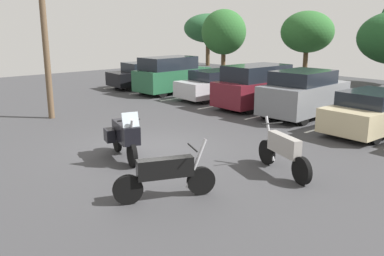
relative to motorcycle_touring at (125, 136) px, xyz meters
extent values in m
cube|color=#38383A|center=(-0.30, 1.02, -0.74)|extent=(44.00, 44.00, 0.10)
cylinder|color=black|center=(0.65, -0.19, -0.35)|extent=(0.67, 0.30, 0.67)
cylinder|color=black|center=(-0.82, 0.24, -0.35)|extent=(0.67, 0.30, 0.67)
cube|color=black|center=(-0.09, 0.03, 0.10)|extent=(1.21, 0.67, 0.54)
cylinder|color=#B2B2B7|center=(0.54, -0.16, 0.07)|extent=(0.51, 0.21, 1.14)
cylinder|color=black|center=(0.46, -0.14, 0.55)|extent=(0.21, 0.60, 0.04)
cube|color=black|center=(0.55, -0.16, 0.15)|extent=(0.55, 0.55, 0.49)
cube|color=#B2C1CC|center=(0.60, -0.18, 0.59)|extent=(0.28, 0.47, 0.39)
cube|color=black|center=(-0.33, 0.43, -0.05)|extent=(0.49, 0.35, 0.36)
cube|color=black|center=(-0.51, -0.18, -0.05)|extent=(0.49, 0.35, 0.36)
cylinder|color=black|center=(2.90, 2.66, -0.35)|extent=(0.67, 0.35, 0.67)
cylinder|color=black|center=(4.37, 2.11, -0.35)|extent=(0.67, 0.35, 0.67)
cube|color=gray|center=(3.64, 2.39, 0.07)|extent=(1.19, 0.63, 0.49)
cylinder|color=#B2B2B7|center=(3.01, 2.62, 0.07)|extent=(0.51, 0.25, 1.14)
cylinder|color=black|center=(3.09, 2.59, 0.50)|extent=(0.25, 0.59, 0.04)
cylinder|color=black|center=(3.25, -0.09, -0.36)|extent=(0.36, 0.64, 0.64)
cylinder|color=black|center=(2.60, -1.58, -0.36)|extent=(0.36, 0.64, 0.64)
cube|color=black|center=(2.92, -0.83, 0.03)|extent=(0.73, 1.23, 0.43)
cylinder|color=#B2B2B7|center=(3.20, -0.20, 0.05)|extent=(0.26, 0.49, 1.11)
cylinder|color=black|center=(3.17, -0.27, 0.42)|extent=(0.58, 0.28, 0.04)
cube|color=silver|center=(-12.45, 8.73, -0.68)|extent=(0.12, 4.72, 0.01)
cube|color=silver|center=(-9.63, 8.73, -0.68)|extent=(0.12, 4.72, 0.01)
cube|color=silver|center=(-6.80, 8.73, -0.68)|extent=(0.12, 4.72, 0.01)
cube|color=silver|center=(-3.98, 8.73, -0.68)|extent=(0.12, 4.72, 0.01)
cube|color=silver|center=(-1.15, 8.73, -0.68)|extent=(0.12, 4.72, 0.01)
cube|color=silver|center=(1.67, 8.73, -0.68)|extent=(0.12, 4.72, 0.01)
cube|color=black|center=(-11.17, 8.66, -0.06)|extent=(2.14, 4.73, 0.79)
cube|color=black|center=(-11.19, 8.35, 0.59)|extent=(1.82, 2.11, 0.52)
cylinder|color=black|center=(-11.86, 10.28, -0.34)|extent=(0.26, 0.71, 0.70)
cylinder|color=black|center=(-10.27, 10.18, -0.34)|extent=(0.26, 0.71, 0.70)
cylinder|color=black|center=(-12.06, 7.14, -0.34)|extent=(0.26, 0.71, 0.70)
cylinder|color=black|center=(-10.48, 7.04, -0.34)|extent=(0.26, 0.71, 0.70)
cube|color=#235638|center=(-8.43, 8.51, 0.09)|extent=(2.09, 4.49, 1.12)
cube|color=black|center=(-8.41, 8.20, 0.99)|extent=(1.86, 3.15, 0.69)
cylinder|color=black|center=(-9.30, 9.95, -0.35)|extent=(0.26, 0.69, 0.67)
cylinder|color=black|center=(-7.74, 10.05, -0.35)|extent=(0.26, 0.69, 0.67)
cylinder|color=black|center=(-9.11, 6.97, -0.35)|extent=(0.26, 0.69, 0.67)
cylinder|color=black|center=(-7.56, 7.07, -0.35)|extent=(0.26, 0.69, 0.67)
cube|color=#B7B7BC|center=(-5.34, 8.97, -0.09)|extent=(2.09, 4.42, 0.79)
cube|color=black|center=(-5.35, 8.78, 0.56)|extent=(1.81, 2.25, 0.49)
cylinder|color=black|center=(-6.03, 10.48, -0.37)|extent=(0.26, 0.64, 0.62)
cylinder|color=black|center=(-4.46, 10.39, -0.37)|extent=(0.26, 0.64, 0.62)
cylinder|color=black|center=(-6.21, 7.56, -0.37)|extent=(0.26, 0.64, 0.62)
cylinder|color=black|center=(-4.65, 7.46, -0.37)|extent=(0.26, 0.64, 0.62)
cube|color=maroon|center=(-2.49, 8.77, 0.05)|extent=(1.96, 4.35, 1.07)
cube|color=black|center=(-2.49, 8.63, 0.93)|extent=(1.78, 3.03, 0.69)
cylinder|color=black|center=(-3.26, 10.25, -0.37)|extent=(0.23, 0.63, 0.62)
cylinder|color=black|center=(-1.65, 10.21, -0.37)|extent=(0.23, 0.63, 0.62)
cylinder|color=black|center=(-3.32, 7.32, -0.37)|extent=(0.23, 0.63, 0.62)
cylinder|color=black|center=(-1.71, 7.28, -0.37)|extent=(0.23, 0.63, 0.62)
cube|color=slate|center=(0.04, 8.66, 0.11)|extent=(2.16, 4.32, 1.14)
cube|color=black|center=(0.05, 8.51, 0.95)|extent=(1.91, 2.59, 0.55)
cylinder|color=black|center=(-0.87, 10.05, -0.34)|extent=(0.26, 0.71, 0.70)
cylinder|color=black|center=(0.80, 10.14, -0.34)|extent=(0.26, 0.71, 0.70)
cylinder|color=black|center=(-0.71, 7.18, -0.34)|extent=(0.26, 0.71, 0.70)
cylinder|color=black|center=(0.96, 7.28, -0.34)|extent=(0.26, 0.71, 0.70)
cube|color=#C1B289|center=(3.21, 8.39, -0.09)|extent=(2.01, 4.69, 0.81)
cube|color=black|center=(3.20, 8.13, 0.56)|extent=(1.78, 2.31, 0.48)
cylinder|color=black|center=(2.46, 9.99, -0.38)|extent=(0.24, 0.61, 0.60)
cylinder|color=black|center=(2.36, 6.85, -0.38)|extent=(0.24, 0.61, 0.60)
cylinder|color=black|center=(3.95, 6.79, -0.38)|extent=(0.24, 0.61, 0.60)
cylinder|color=brown|center=(-6.57, 0.65, 3.82)|extent=(0.24, 0.24, 9.00)
cylinder|color=#4C3823|center=(-19.07, 21.36, 0.39)|extent=(0.38, 0.38, 2.14)
ellipsoid|color=#23512D|center=(-19.07, 21.36, 2.79)|extent=(4.51, 4.51, 2.67)
cylinder|color=#4C3823|center=(-13.93, 18.20, 0.03)|extent=(0.35, 0.35, 1.44)
ellipsoid|color=#285B28|center=(-13.93, 18.20, 2.52)|extent=(3.55, 3.55, 3.55)
cylinder|color=#4C3823|center=(-8.13, 21.07, 0.18)|extent=(0.35, 0.35, 1.73)
ellipsoid|color=#285B28|center=(-8.13, 21.07, 2.57)|extent=(3.89, 3.89, 3.04)
camera|label=1|loc=(9.51, -5.88, 2.97)|focal=38.31mm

